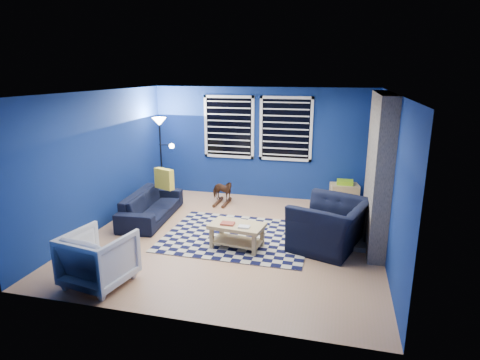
% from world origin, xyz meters
% --- Properties ---
extents(floor, '(5.00, 5.00, 0.00)m').
position_xyz_m(floor, '(0.00, 0.00, 0.00)').
color(floor, tan).
rests_on(floor, ground).
extents(ceiling, '(5.00, 5.00, 0.00)m').
position_xyz_m(ceiling, '(0.00, 0.00, 2.50)').
color(ceiling, white).
rests_on(ceiling, wall_back).
extents(wall_back, '(5.00, 0.00, 5.00)m').
position_xyz_m(wall_back, '(0.00, 2.50, 1.25)').
color(wall_back, navy).
rests_on(wall_back, floor).
extents(wall_left, '(0.00, 5.00, 5.00)m').
position_xyz_m(wall_left, '(-2.50, 0.00, 1.25)').
color(wall_left, navy).
rests_on(wall_left, floor).
extents(wall_right, '(0.00, 5.00, 5.00)m').
position_xyz_m(wall_right, '(2.50, 0.00, 1.25)').
color(wall_right, navy).
rests_on(wall_right, floor).
extents(fireplace, '(0.65, 2.00, 2.50)m').
position_xyz_m(fireplace, '(2.36, 0.50, 1.20)').
color(fireplace, gray).
rests_on(fireplace, floor).
extents(window_left, '(1.17, 0.06, 1.42)m').
position_xyz_m(window_left, '(-0.75, 2.46, 1.60)').
color(window_left, black).
rests_on(window_left, wall_back).
extents(window_right, '(1.17, 0.06, 1.42)m').
position_xyz_m(window_right, '(0.55, 2.46, 1.60)').
color(window_right, black).
rests_on(window_right, wall_back).
extents(tv, '(0.07, 1.00, 0.58)m').
position_xyz_m(tv, '(2.45, 2.00, 1.40)').
color(tv, black).
rests_on(tv, wall_right).
extents(rug, '(2.52, 2.03, 0.02)m').
position_xyz_m(rug, '(0.07, 0.05, 0.01)').
color(rug, black).
rests_on(rug, floor).
extents(sofa, '(1.90, 0.87, 0.54)m').
position_xyz_m(sofa, '(-1.80, 0.50, 0.27)').
color(sofa, black).
rests_on(sofa, floor).
extents(armchair_big, '(1.50, 1.40, 0.80)m').
position_xyz_m(armchair_big, '(1.65, -0.02, 0.40)').
color(armchair_big, black).
rests_on(armchair_big, floor).
extents(armchair_bent, '(0.93, 0.95, 0.75)m').
position_xyz_m(armchair_bent, '(-1.35, -1.98, 0.38)').
color(armchair_bent, gray).
rests_on(armchair_bent, floor).
extents(rocking_horse, '(0.41, 0.61, 0.47)m').
position_xyz_m(rocking_horse, '(-0.71, 1.73, 0.31)').
color(rocking_horse, '#492D17').
rests_on(rocking_horse, floor).
extents(coffee_table, '(0.93, 0.62, 0.44)m').
position_xyz_m(coffee_table, '(0.18, -0.40, 0.30)').
color(coffee_table, tan).
rests_on(coffee_table, rug).
extents(cabinet, '(0.64, 0.49, 0.58)m').
position_xyz_m(cabinet, '(1.89, 2.25, 0.25)').
color(cabinet, tan).
rests_on(cabinet, floor).
extents(floor_lamp, '(0.50, 0.31, 1.85)m').
position_xyz_m(floor_lamp, '(-2.13, 1.79, 1.51)').
color(floor_lamp, black).
rests_on(floor_lamp, floor).
extents(throw_pillow, '(0.45, 0.28, 0.41)m').
position_xyz_m(throw_pillow, '(-1.65, 0.83, 0.74)').
color(throw_pillow, gold).
rests_on(throw_pillow, sofa).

